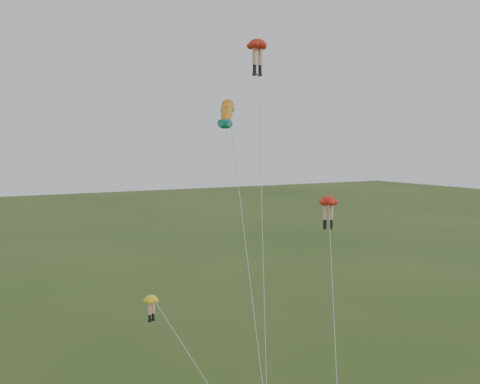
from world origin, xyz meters
TOP-DOWN VIEW (x-y plane):
  - legs_kite_red_high at (5.20, 10.41)m, footprint 6.90×12.02m
  - legs_kite_red_mid at (7.57, 5.52)m, footprint 7.15×9.93m
  - legs_kite_yellow at (-4.78, 3.04)m, footprint 3.56×8.86m
  - fish_kite at (2.99, 10.68)m, footprint 5.43×13.93m

SIDE VIEW (x-z plane):
  - legs_kite_yellow at x=-4.78m, z-range 2.95..10.64m
  - legs_kite_red_mid at x=7.57m, z-range 5.23..17.17m
  - fish_kite at x=2.99m, z-range 8.02..26.53m
  - legs_kite_red_high at x=5.20m, z-range 10.28..32.68m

